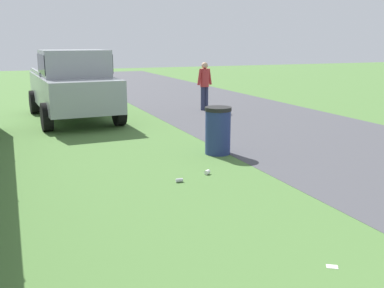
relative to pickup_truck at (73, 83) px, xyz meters
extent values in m
cube|color=#93999E|center=(0.17, 0.01, -0.22)|extent=(4.98, 2.18, 0.90)
cube|color=#93999E|center=(-0.42, -0.02, 0.61)|extent=(1.74, 1.88, 0.76)
cube|color=black|center=(-0.42, -0.02, 0.61)|extent=(1.70, 1.92, 0.53)
cube|color=#93999E|center=(1.29, -0.85, 0.29)|extent=(2.55, 0.19, 0.12)
cube|color=#93999E|center=(1.21, 0.96, 0.29)|extent=(2.55, 0.19, 0.12)
cylinder|color=black|center=(-1.40, -1.05, -0.72)|extent=(0.77, 0.29, 0.76)
cylinder|color=black|center=(-1.49, 0.92, -0.72)|extent=(0.77, 0.29, 0.76)
cylinder|color=black|center=(1.83, -0.90, -0.72)|extent=(0.77, 0.29, 0.76)
cylinder|color=black|center=(1.74, 1.06, -0.72)|extent=(0.77, 0.29, 0.76)
cylinder|color=navy|center=(-5.40, -2.23, -0.64)|extent=(0.53, 0.53, 0.92)
cylinder|color=black|center=(-5.40, -2.23, -0.14)|extent=(0.56, 0.56, 0.08)
cylinder|color=#2D3351|center=(0.27, -4.35, -0.70)|extent=(0.14, 0.14, 0.81)
cylinder|color=#2D3351|center=(0.29, -4.49, -0.70)|extent=(0.14, 0.14, 0.81)
cylinder|color=#B23333|center=(0.28, -4.42, 0.01)|extent=(0.30, 0.30, 0.61)
sphere|color=tan|center=(0.28, -4.42, 0.42)|extent=(0.22, 0.22, 0.22)
cylinder|color=#B23333|center=(0.25, -4.22, 0.04)|extent=(0.09, 0.17, 0.55)
cylinder|color=#B23333|center=(0.31, -4.62, 0.04)|extent=(0.09, 0.17, 0.55)
cylinder|color=white|center=(-6.70, -1.41, -1.06)|extent=(0.12, 0.13, 0.08)
cube|color=silver|center=(-10.28, -1.27, -1.10)|extent=(0.14, 0.15, 0.01)
cylinder|color=silver|center=(-6.93, -0.78, -1.07)|extent=(0.08, 0.13, 0.07)
camera|label=1|loc=(-13.73, 1.75, 1.25)|focal=41.77mm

